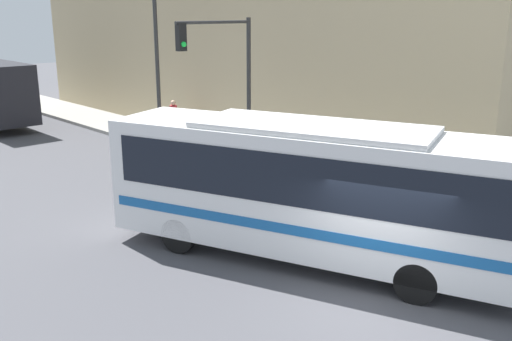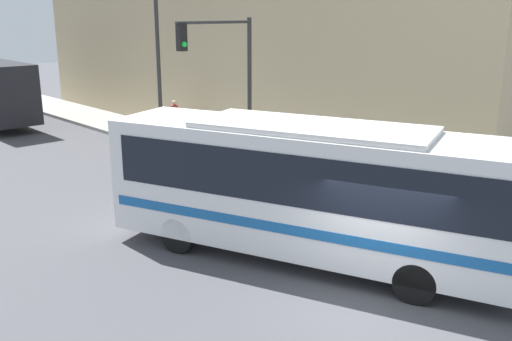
% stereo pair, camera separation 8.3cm
% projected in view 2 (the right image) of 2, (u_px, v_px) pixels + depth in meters
% --- Properties ---
extents(ground_plane, '(120.00, 120.00, 0.00)m').
position_uv_depth(ground_plane, '(368.00, 306.00, 11.89)').
color(ground_plane, '#47474C').
extents(sidewalk, '(2.94, 70.00, 0.17)m').
position_uv_depth(sidewalk, '(124.00, 126.00, 29.86)').
color(sidewalk, gray).
rests_on(sidewalk, ground_plane).
extents(building_facade, '(6.00, 29.58, 7.82)m').
position_uv_depth(building_facade, '(240.00, 52.00, 28.80)').
color(building_facade, tan).
rests_on(building_facade, ground_plane).
extents(city_bus, '(5.82, 10.32, 3.40)m').
position_uv_depth(city_bus, '(311.00, 184.00, 13.63)').
color(city_bus, white).
rests_on(city_bus, ground_plane).
extents(fire_hydrant, '(0.24, 0.33, 0.78)m').
position_uv_depth(fire_hydrant, '(408.00, 201.00, 16.73)').
color(fire_hydrant, gold).
rests_on(fire_hydrant, sidewalk).
extents(traffic_light_pole, '(3.28, 0.35, 5.54)m').
position_uv_depth(traffic_light_pole, '(227.00, 69.00, 20.17)').
color(traffic_light_pole, '#2D2D2D').
rests_on(traffic_light_pole, sidewalk).
extents(street_lamp, '(2.55, 0.28, 8.03)m').
position_uv_depth(street_lamp, '(151.00, 36.00, 24.82)').
color(street_lamp, '#2D2D2D').
rests_on(street_lamp, sidewalk).
extents(pedestrian_near_corner, '(0.34, 0.34, 1.62)m').
position_uv_depth(pedestrian_near_corner, '(174.00, 120.00, 26.76)').
color(pedestrian_near_corner, slate).
rests_on(pedestrian_near_corner, sidewalk).
extents(pedestrian_mid_block, '(0.34, 0.34, 1.82)m').
position_uv_depth(pedestrian_mid_block, '(175.00, 119.00, 26.27)').
color(pedestrian_mid_block, '#47382D').
rests_on(pedestrian_mid_block, sidewalk).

